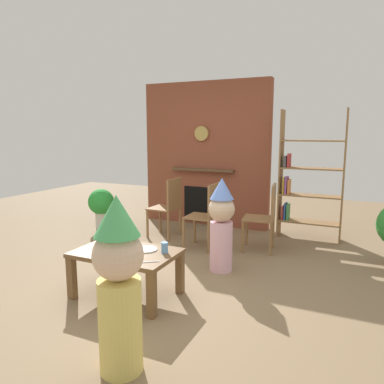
% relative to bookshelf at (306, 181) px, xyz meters
% --- Properties ---
extents(ground_plane, '(12.00, 12.00, 0.00)m').
position_rel_bookshelf_xyz_m(ground_plane, '(-1.08, -2.40, -0.87)').
color(ground_plane, '#846B4C').
extents(brick_fireplace_feature, '(2.20, 0.28, 2.40)m').
position_rel_bookshelf_xyz_m(brick_fireplace_feature, '(-1.69, 0.20, 0.32)').
color(brick_fireplace_feature, brown).
rests_on(brick_fireplace_feature, ground_plane).
extents(bookshelf, '(0.90, 0.28, 1.90)m').
position_rel_bookshelf_xyz_m(bookshelf, '(0.00, 0.00, 0.00)').
color(bookshelf, olive).
rests_on(bookshelf, ground_plane).
extents(coffee_table, '(0.97, 0.63, 0.45)m').
position_rel_bookshelf_xyz_m(coffee_table, '(-1.28, -2.74, -0.50)').
color(coffee_table, brown).
rests_on(coffee_table, ground_plane).
extents(paper_cup_near_left, '(0.06, 0.06, 0.10)m').
position_rel_bookshelf_xyz_m(paper_cup_near_left, '(-0.92, -2.64, -0.37)').
color(paper_cup_near_left, '#669EE0').
rests_on(paper_cup_near_left, coffee_table).
extents(paper_cup_near_right, '(0.06, 0.06, 0.09)m').
position_rel_bookshelf_xyz_m(paper_cup_near_right, '(-1.44, -2.67, -0.38)').
color(paper_cup_near_right, silver).
rests_on(paper_cup_near_right, coffee_table).
extents(paper_cup_center, '(0.07, 0.07, 0.10)m').
position_rel_bookshelf_xyz_m(paper_cup_center, '(-1.37, -2.98, -0.37)').
color(paper_cup_center, '#8CD18C').
rests_on(paper_cup_center, coffee_table).
extents(paper_plate_front, '(0.22, 0.22, 0.01)m').
position_rel_bookshelf_xyz_m(paper_plate_front, '(-1.13, -2.64, -0.41)').
color(paper_plate_front, white).
rests_on(paper_plate_front, coffee_table).
extents(paper_plate_rear, '(0.17, 0.17, 0.01)m').
position_rel_bookshelf_xyz_m(paper_plate_rear, '(-1.58, -2.72, -0.41)').
color(paper_plate_rear, white).
rests_on(paper_plate_rear, coffee_table).
extents(birthday_cake_slice, '(0.10, 0.10, 0.08)m').
position_rel_bookshelf_xyz_m(birthday_cake_slice, '(-1.13, -2.95, -0.38)').
color(birthday_cake_slice, '#EAC68C').
rests_on(birthday_cake_slice, coffee_table).
extents(table_fork, '(0.13, 0.10, 0.01)m').
position_rel_bookshelf_xyz_m(table_fork, '(-0.91, -2.91, -0.42)').
color(table_fork, silver).
rests_on(table_fork, coffee_table).
extents(child_with_cone_hat, '(0.33, 0.33, 1.19)m').
position_rel_bookshelf_xyz_m(child_with_cone_hat, '(-0.67, -3.69, -0.24)').
color(child_with_cone_hat, '#E0CC66').
rests_on(child_with_cone_hat, ground_plane).
extents(child_in_pink, '(0.30, 0.30, 1.07)m').
position_rel_bookshelf_xyz_m(child_in_pink, '(-0.68, -1.75, -0.30)').
color(child_in_pink, '#EAB2C6').
rests_on(child_in_pink, ground_plane).
extents(dining_chair_left, '(0.41, 0.41, 0.90)m').
position_rel_bookshelf_xyz_m(dining_chair_left, '(-1.85, -0.82, -0.36)').
color(dining_chair_left, olive).
rests_on(dining_chair_left, ground_plane).
extents(dining_chair_middle, '(0.40, 0.40, 0.90)m').
position_rel_bookshelf_xyz_m(dining_chair_middle, '(-1.12, -1.10, -0.36)').
color(dining_chair_middle, olive).
rests_on(dining_chair_middle, ground_plane).
extents(dining_chair_right, '(0.45, 0.45, 0.90)m').
position_rel_bookshelf_xyz_m(dining_chair_right, '(-0.39, -0.85, -0.36)').
color(dining_chair_right, olive).
rests_on(dining_chair_right, ground_plane).
extents(potted_plant_short, '(0.42, 0.42, 0.66)m').
position_rel_bookshelf_xyz_m(potted_plant_short, '(-3.09, -0.85, -0.46)').
color(potted_plant_short, beige).
rests_on(potted_plant_short, ground_plane).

